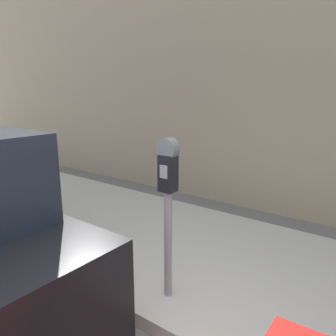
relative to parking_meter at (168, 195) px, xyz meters
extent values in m
cube|color=#BCB7AD|center=(0.16, 0.99, -1.12)|extent=(24.00, 2.80, 0.14)
cube|color=tan|center=(0.16, 3.33, 1.95)|extent=(24.00, 0.30, 6.28)
cylinder|color=gray|center=(0.00, 0.00, -0.50)|extent=(0.08, 0.08, 1.09)
cube|color=black|center=(0.00, 0.00, 0.21)|extent=(0.15, 0.13, 0.35)
cube|color=gray|center=(0.00, -0.07, 0.24)|extent=(0.08, 0.01, 0.12)
cylinder|color=slate|center=(0.00, 0.00, 0.44)|extent=(0.20, 0.10, 0.20)
cylinder|color=black|center=(-0.64, -0.87, -0.86)|extent=(0.65, 0.22, 0.65)
cylinder|color=gold|center=(-2.39, 0.10, -0.68)|extent=(0.27, 0.27, 0.75)
sphere|color=gold|center=(-2.39, 0.10, -0.24)|extent=(0.25, 0.25, 0.25)
camera|label=1|loc=(1.76, -2.33, 0.96)|focal=35.00mm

